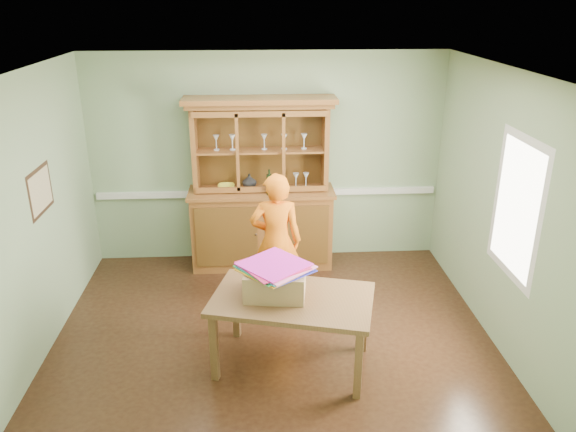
{
  "coord_description": "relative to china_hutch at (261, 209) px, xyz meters",
  "views": [
    {
      "loc": [
        -0.14,
        -4.97,
        3.32
      ],
      "look_at": [
        0.18,
        0.4,
        1.19
      ],
      "focal_mm": 35.0,
      "sensor_mm": 36.0,
      "label": 1
    }
  ],
  "objects": [
    {
      "name": "person",
      "position": [
        0.15,
        -1.08,
        0.02
      ],
      "size": [
        0.58,
        0.38,
        1.57
      ],
      "primitive_type": "imported",
      "rotation": [
        0.0,
        0.0,
        3.13
      ],
      "color": "orange",
      "rests_on": "floor"
    },
    {
      "name": "wall_right",
      "position": [
        2.34,
        -1.75,
        0.59
      ],
      "size": [
        0.0,
        4.0,
        4.0
      ],
      "primitive_type": "plane",
      "rotation": [
        1.57,
        0.0,
        -1.57
      ],
      "color": "#89A57B",
      "rests_on": "floor"
    },
    {
      "name": "window_panel",
      "position": [
        2.32,
        -2.05,
        0.74
      ],
      "size": [
        0.03,
        0.96,
        1.36
      ],
      "color": "silver",
      "rests_on": "wall_right"
    },
    {
      "name": "floor",
      "position": [
        0.09,
        -1.75,
        -0.76
      ],
      "size": [
        4.5,
        4.5,
        0.0
      ],
      "primitive_type": "plane",
      "color": "#402514",
      "rests_on": "ground"
    },
    {
      "name": "chair_rail",
      "position": [
        0.09,
        0.22,
        0.14
      ],
      "size": [
        4.41,
        0.05,
        0.08
      ],
      "primitive_type": "cube",
      "color": "silver",
      "rests_on": "wall_back"
    },
    {
      "name": "china_hutch",
      "position": [
        0.0,
        0.0,
        0.0
      ],
      "size": [
        1.85,
        0.61,
        2.18
      ],
      "color": "#925727",
      "rests_on": "floor"
    },
    {
      "name": "dining_table",
      "position": [
        0.25,
        -2.22,
        -0.12
      ],
      "size": [
        1.63,
        1.22,
        0.73
      ],
      "rotation": [
        0.0,
        0.0,
        -0.25
      ],
      "color": "brown",
      "rests_on": "floor"
    },
    {
      "name": "wall_left",
      "position": [
        -2.16,
        -1.75,
        0.59
      ],
      "size": [
        0.0,
        4.0,
        4.0
      ],
      "primitive_type": "plane",
      "rotation": [
        1.57,
        0.0,
        1.57
      ],
      "color": "#89A57B",
      "rests_on": "floor"
    },
    {
      "name": "wall_back",
      "position": [
        0.09,
        0.25,
        0.59
      ],
      "size": [
        4.5,
        0.0,
        4.5
      ],
      "primitive_type": "plane",
      "rotation": [
        1.57,
        0.0,
        0.0
      ],
      "color": "#89A57B",
      "rests_on": "floor"
    },
    {
      "name": "wall_front",
      "position": [
        0.09,
        -3.75,
        0.59
      ],
      "size": [
        4.5,
        0.0,
        4.5
      ],
      "primitive_type": "plane",
      "rotation": [
        -1.57,
        0.0,
        0.0
      ],
      "color": "#89A57B",
      "rests_on": "floor"
    },
    {
      "name": "cardboard_box",
      "position": [
        0.1,
        -2.15,
        0.09
      ],
      "size": [
        0.6,
        0.51,
        0.26
      ],
      "primitive_type": "cube",
      "rotation": [
        0.0,
        0.0,
        -0.13
      ],
      "color": "#97754D",
      "rests_on": "dining_table"
    },
    {
      "name": "ceiling",
      "position": [
        0.09,
        -1.75,
        1.94
      ],
      "size": [
        4.5,
        4.5,
        0.0
      ],
      "primitive_type": "plane",
      "rotation": [
        3.14,
        0.0,
        0.0
      ],
      "color": "white",
      "rests_on": "wall_back"
    },
    {
      "name": "framed_map",
      "position": [
        -2.14,
        -1.45,
        0.79
      ],
      "size": [
        0.03,
        0.6,
        0.46
      ],
      "color": "#372316",
      "rests_on": "wall_left"
    },
    {
      "name": "kite_stack",
      "position": [
        0.1,
        -2.16,
        0.25
      ],
      "size": [
        0.72,
        0.72,
        0.06
      ],
      "rotation": [
        0.0,
        0.0,
        0.65
      ],
      "color": "#3030E3",
      "rests_on": "cardboard_box"
    }
  ]
}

